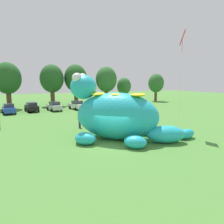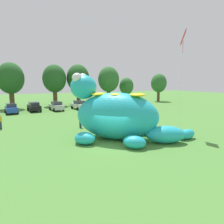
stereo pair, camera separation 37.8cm
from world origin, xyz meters
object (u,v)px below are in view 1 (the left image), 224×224
object	(u,v)px
giant_inflatable_creature	(117,115)
spectator_wandering	(90,112)
car_blue	(9,109)
tethered_flying_kite	(183,39)
car_black	(32,107)
car_silver	(54,106)
car_white	(77,105)
spectator_mid_field	(80,121)

from	to	relation	value
giant_inflatable_creature	spectator_wandering	bearing A→B (deg)	81.75
car_blue	tethered_flying_kite	xyz separation A→B (m)	(16.45, -22.04, 8.73)
car_black	tethered_flying_kite	bearing A→B (deg)	-60.84
car_silver	tethered_flying_kite	bearing A→B (deg)	-68.14
car_silver	spectator_wandering	bearing A→B (deg)	-69.19
giant_inflatable_creature	tethered_flying_kite	world-z (taller)	tethered_flying_kite
car_blue	giant_inflatable_creature	bearing A→B (deg)	-66.29
car_black	tethered_flying_kite	distance (m)	27.60
giant_inflatable_creature	car_white	bearing A→B (deg)	83.49
car_white	spectator_wandering	xyz separation A→B (m)	(-0.68, -9.27, -0.01)
giant_inflatable_creature	spectator_mid_field	distance (m)	6.48
car_blue	tethered_flying_kite	bearing A→B (deg)	-53.27
car_blue	spectator_wandering	distance (m)	14.49
car_silver	tethered_flying_kite	distance (m)	25.42
spectator_wandering	tethered_flying_kite	xyz separation A→B (m)	(5.32, -12.76, 8.74)
giant_inflatable_creature	spectator_wandering	size ratio (longest dim) A/B	6.69
giant_inflatable_creature	car_silver	bearing A→B (deg)	94.84
car_silver	car_white	bearing A→B (deg)	-1.64
car_silver	car_white	size ratio (longest dim) A/B	0.99
car_silver	spectator_wandering	size ratio (longest dim) A/B	2.51
giant_inflatable_creature	tethered_flying_kite	size ratio (longest dim) A/B	1.09
spectator_mid_field	car_silver	bearing A→B (deg)	90.19
car_white	spectator_mid_field	world-z (taller)	car_white
giant_inflatable_creature	tethered_flying_kite	xyz separation A→B (m)	(7.07, -0.68, 7.32)
car_black	car_white	xyz separation A→B (m)	(8.13, -0.83, 0.00)
car_silver	car_white	distance (m)	4.26
car_blue	spectator_mid_field	bearing A→B (deg)	-63.53
giant_inflatable_creature	car_white	distance (m)	21.54
car_blue	spectator_wandering	world-z (taller)	car_blue
spectator_wandering	tethered_flying_kite	size ratio (longest dim) A/B	0.16
car_blue	car_white	bearing A→B (deg)	-0.04
tethered_flying_kite	car_white	bearing A→B (deg)	101.87
car_white	spectator_wandering	size ratio (longest dim) A/B	2.54
car_white	spectator_mid_field	xyz separation A→B (m)	(-4.20, -15.28, -0.01)
spectator_wandering	tethered_flying_kite	world-z (taller)	tethered_flying_kite
car_black	car_silver	distance (m)	3.93
car_blue	spectator_wandering	bearing A→B (deg)	-39.82
car_black	giant_inflatable_creature	bearing A→B (deg)	-75.61
giant_inflatable_creature	car_white	size ratio (longest dim) A/B	2.64
car_black	spectator_mid_field	size ratio (longest dim) A/B	2.51
car_black	spectator_wandering	world-z (taller)	car_black
spectator_mid_field	tethered_flying_kite	bearing A→B (deg)	-37.37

